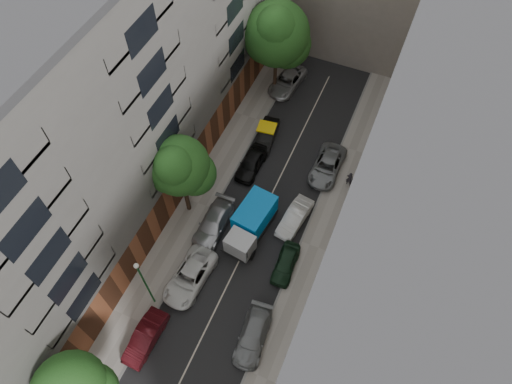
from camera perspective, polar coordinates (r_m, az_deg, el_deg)
The scene contains 21 objects.
ground at distance 38.58m, azimuth 0.06°, elevation -4.21°, with size 120.00×120.00×0.00m, color #4C4C49.
road_surface at distance 38.57m, azimuth 0.06°, elevation -4.21°, with size 8.00×44.00×0.02m, color black.
sidewalk_left at distance 39.94m, azimuth -7.22°, elevation -1.43°, with size 3.00×44.00×0.15m, color gray.
sidewalk_right at distance 37.84m, azimuth 7.80°, elevation -6.97°, with size 3.00×44.00×0.15m, color gray.
building_left at distance 34.64m, azimuth -17.21°, elevation 10.47°, with size 8.00×44.00×20.00m, color #53504D.
building_right at distance 29.57m, azimuth 20.10°, elevation -1.74°, with size 8.00×44.00×20.00m, color #BDA993.
tarp_truck at distance 37.03m, azimuth -0.66°, elevation -3.93°, with size 2.92×5.92×2.62m.
car_left_1 at distance 35.11m, azimuth -13.67°, elevation -17.25°, with size 1.51×4.32×1.42m, color #4B0F15.
car_left_2 at distance 36.09m, azimuth -8.29°, elevation -10.44°, with size 2.46×5.33×1.48m, color silver.
car_left_3 at distance 37.97m, azimuth -5.34°, elevation -3.96°, with size 2.09×5.15×1.50m, color #B0B1B5.
car_left_4 at distance 41.29m, azimuth -0.58°, elevation 3.65°, with size 1.77×4.40×1.50m, color black.
car_left_5 at distance 43.41m, azimuth 1.33°, elevation 7.11°, with size 1.51×4.33×1.43m, color black.
car_left_6 at distance 48.58m, azimuth 3.94°, elevation 13.65°, with size 2.42×5.26×1.46m, color #B8B8BD.
car_right_1 at distance 34.26m, azimuth -0.37°, elevation -17.56°, with size 1.93×4.75×1.38m, color gray.
car_right_2 at distance 36.34m, azimuth 3.72°, elevation -8.93°, with size 1.56×3.87×1.32m, color black.
car_right_3 at distance 38.28m, azimuth 4.87°, elevation -3.19°, with size 1.51×4.34×1.43m, color silver.
car_right_4 at distance 41.62m, azimuth 8.88°, elevation 3.26°, with size 2.41×5.22×1.45m, color gray.
tree_mid at distance 34.75m, azimuth -9.49°, elevation 2.92°, with size 5.02×4.71×8.74m.
tree_far at distance 44.03m, azimuth 2.69°, elevation 18.85°, with size 6.21×6.07×10.07m.
lamp_post at distance 32.78m, azimuth -13.86°, elevation -10.67°, with size 0.36×0.36×6.61m.
pedestrian at distance 40.80m, azimuth 11.62°, elevation 1.61°, with size 0.60×0.40×1.66m, color black.
Camera 1 is at (7.40, -17.42, 33.61)m, focal length 32.00 mm.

